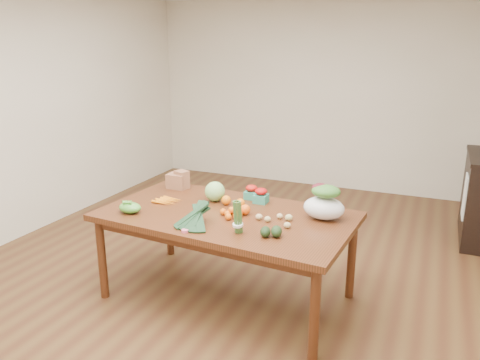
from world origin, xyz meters
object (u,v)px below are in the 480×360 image
at_px(mandarin_cluster, 231,212).
at_px(dining_table, 227,256).
at_px(paper_bag, 177,180).
at_px(kale_bunch, 192,217).
at_px(cabbage, 215,191).
at_px(salad_bag, 324,204).
at_px(asparagus_bundle, 238,217).

bearing_deg(mandarin_cluster, dining_table, 143.73).
distance_m(paper_bag, kale_bunch, 1.01).
distance_m(cabbage, salad_bag, 0.97).
distance_m(dining_table, paper_bag, 0.95).
bearing_deg(mandarin_cluster, salad_bag, 19.49).
xyz_separation_m(mandarin_cluster, asparagus_bundle, (0.18, -0.29, 0.08)).
height_order(mandarin_cluster, salad_bag, salad_bag).
distance_m(paper_bag, mandarin_cluster, 0.92).
height_order(dining_table, paper_bag, paper_bag).
relative_size(mandarin_cluster, asparagus_bundle, 0.72).
xyz_separation_m(dining_table, mandarin_cluster, (0.07, -0.05, 0.42)).
xyz_separation_m(kale_bunch, asparagus_bundle, (0.35, 0.03, 0.05)).
xyz_separation_m(paper_bag, asparagus_bundle, (0.96, -0.78, 0.04)).
height_order(asparagus_bundle, salad_bag, asparagus_bundle).
bearing_deg(dining_table, paper_bag, 152.53).
bearing_deg(salad_bag, asparagus_bundle, -133.19).
distance_m(mandarin_cluster, asparagus_bundle, 0.35).
distance_m(paper_bag, salad_bag, 1.48).
bearing_deg(dining_table, salad_bag, 18.51).
relative_size(cabbage, mandarin_cluster, 0.96).
height_order(cabbage, kale_bunch, cabbage).
relative_size(dining_table, asparagus_bundle, 7.99).
bearing_deg(cabbage, salad_bag, -3.02).
bearing_deg(cabbage, dining_table, -47.61).
distance_m(kale_bunch, salad_bag, 1.02).
height_order(cabbage, mandarin_cluster, cabbage).
height_order(dining_table, asparagus_bundle, asparagus_bundle).
relative_size(cabbage, kale_bunch, 0.43).
xyz_separation_m(paper_bag, kale_bunch, (0.61, -0.81, -0.00)).
bearing_deg(asparagus_bundle, kale_bunch, -170.15).
relative_size(dining_table, salad_bag, 6.25).
distance_m(asparagus_bundle, salad_bag, 0.73).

